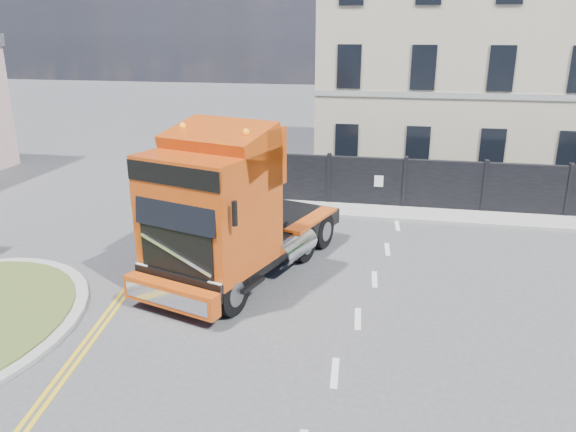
# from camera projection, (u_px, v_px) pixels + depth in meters

# --- Properties ---
(ground) EXTENTS (120.00, 120.00, 0.00)m
(ground) POSITION_uv_depth(u_px,v_px,m) (247.00, 301.00, 14.76)
(ground) COLOR #424244
(ground) RESTS_ON ground
(hoarding_fence) EXTENTS (18.80, 0.25, 2.00)m
(hoarding_fence) POSITION_uv_depth(u_px,v_px,m) (472.00, 187.00, 21.61)
(hoarding_fence) COLOR black
(hoarding_fence) RESTS_ON ground
(georgian_building) EXTENTS (12.30, 10.30, 12.80)m
(georgian_building) POSITION_uv_depth(u_px,v_px,m) (453.00, 51.00, 27.18)
(georgian_building) COLOR #C1B599
(georgian_building) RESTS_ON ground
(pavement_far) EXTENTS (20.00, 1.60, 0.12)m
(pavement_far) POSITION_uv_depth(u_px,v_px,m) (457.00, 217.00, 21.17)
(pavement_far) COLOR gray
(pavement_far) RESTS_ON ground
(truck) EXTENTS (4.79, 7.78, 4.37)m
(truck) POSITION_uv_depth(u_px,v_px,m) (226.00, 215.00, 15.32)
(truck) COLOR black
(truck) RESTS_ON ground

